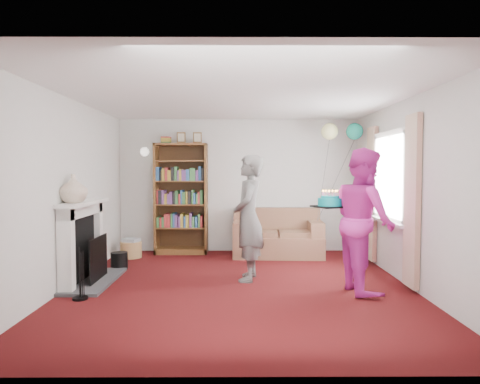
{
  "coord_description": "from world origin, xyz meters",
  "views": [
    {
      "loc": [
        -0.02,
        -5.62,
        1.55
      ],
      "look_at": [
        0.02,
        0.6,
        1.22
      ],
      "focal_mm": 32.0,
      "sensor_mm": 36.0,
      "label": 1
    }
  ],
  "objects_px": {
    "bookcase": "(181,200)",
    "person_magenta": "(364,220)",
    "person_striped": "(249,218)",
    "birthday_cake": "(330,202)",
    "sofa": "(277,238)"
  },
  "relations": [
    {
      "from": "person_striped",
      "to": "person_magenta",
      "type": "relative_size",
      "value": 0.96
    },
    {
      "from": "bookcase",
      "to": "person_magenta",
      "type": "xyz_separation_m",
      "value": [
        2.65,
        -2.53,
        -0.08
      ]
    },
    {
      "from": "person_magenta",
      "to": "sofa",
      "type": "bearing_deg",
      "value": 14.71
    },
    {
      "from": "bookcase",
      "to": "person_striped",
      "type": "height_order",
      "value": "bookcase"
    },
    {
      "from": "bookcase",
      "to": "person_magenta",
      "type": "bearing_deg",
      "value": -43.66
    },
    {
      "from": "bookcase",
      "to": "sofa",
      "type": "bearing_deg",
      "value": -7.65
    },
    {
      "from": "person_striped",
      "to": "person_magenta",
      "type": "bearing_deg",
      "value": 75.55
    },
    {
      "from": "person_magenta",
      "to": "birthday_cake",
      "type": "distance_m",
      "value": 0.48
    },
    {
      "from": "person_magenta",
      "to": "birthday_cake",
      "type": "bearing_deg",
      "value": 64.67
    },
    {
      "from": "bookcase",
      "to": "birthday_cake",
      "type": "relative_size",
      "value": 6.0
    },
    {
      "from": "person_striped",
      "to": "birthday_cake",
      "type": "relative_size",
      "value": 4.7
    },
    {
      "from": "birthday_cake",
      "to": "sofa",
      "type": "bearing_deg",
      "value": 102.51
    },
    {
      "from": "bookcase",
      "to": "person_magenta",
      "type": "relative_size",
      "value": 1.23
    },
    {
      "from": "bookcase",
      "to": "person_magenta",
      "type": "distance_m",
      "value": 3.67
    },
    {
      "from": "person_striped",
      "to": "birthday_cake",
      "type": "height_order",
      "value": "person_striped"
    }
  ]
}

